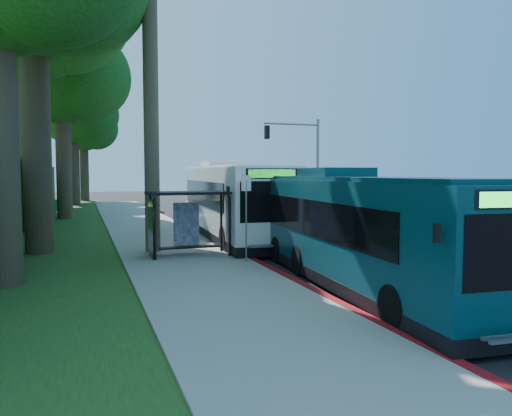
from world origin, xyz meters
name	(u,v)px	position (x,y,z in m)	size (l,w,h in m)	color
ground	(320,240)	(0.00, 0.00, 0.00)	(140.00, 140.00, 0.00)	black
sidewalk	(169,246)	(-7.30, 0.00, 0.06)	(4.50, 70.00, 0.12)	gray
red_curb	(248,258)	(-5.00, -4.00, 0.07)	(0.25, 30.00, 0.13)	maroon
grass_verge	(37,238)	(-13.00, 5.00, 0.03)	(8.00, 70.00, 0.06)	#234719
bus_shelter	(182,211)	(-7.26, -2.86, 1.81)	(3.20, 1.51, 2.55)	black
stop_sign_pole	(246,206)	(-5.40, -5.00, 2.08)	(0.35, 0.06, 3.17)	gray
traffic_signal_pole	(304,156)	(3.78, 10.00, 4.42)	(4.10, 0.30, 7.00)	gray
tree_2	(63,69)	(-11.89, 15.98, 10.48)	(8.82, 8.40, 15.12)	#382B1E
tree_3	(40,68)	(-13.88, 23.98, 11.98)	(10.08, 9.60, 17.28)	#382B1E
tree_4	(74,108)	(-11.40, 31.98, 9.73)	(8.40, 8.00, 14.14)	#382B1E
tree_5	(84,124)	(-10.41, 39.99, 8.96)	(7.35, 7.00, 12.86)	#382B1E
white_bus	(231,200)	(-3.79, 2.31, 1.92)	(3.60, 13.36, 3.94)	white
teal_bus	(360,229)	(-3.40, -9.31, 1.67)	(3.30, 11.61, 3.42)	#0B323D
pickup	(258,209)	(0.49, 10.39, 0.78)	(2.57, 5.58, 1.55)	white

